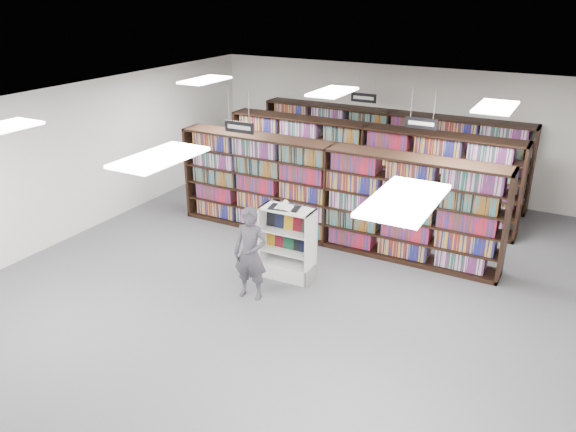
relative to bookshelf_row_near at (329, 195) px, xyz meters
The scene contains 18 objects.
floor 2.26m from the bookshelf_row_near, 90.00° to the right, with size 12.00×12.00×0.00m, color #56555B.
ceiling 2.94m from the bookshelf_row_near, 90.00° to the right, with size 10.00×12.00×0.10m, color silver.
wall_back 4.04m from the bookshelf_row_near, 90.00° to the left, with size 10.00×0.10×3.20m, color white.
wall_left 5.41m from the bookshelf_row_near, 158.20° to the right, with size 0.10×12.00×3.20m, color white.
bookshelf_row_near is the anchor object (origin of this frame).
bookshelf_row_mid 2.00m from the bookshelf_row_near, 90.00° to the left, with size 7.00×0.60×2.10m.
bookshelf_row_far 3.70m from the bookshelf_row_near, 90.00° to the left, with size 7.00×0.60×2.10m.
aisle_sign_left 2.33m from the bookshelf_row_near, 146.29° to the right, with size 0.65×0.02×0.80m.
aisle_sign_right 2.33m from the bookshelf_row_near, 33.67° to the left, with size 0.65×0.02×0.80m.
aisle_sign_center 3.38m from the bookshelf_row_near, 99.46° to the left, with size 0.65×0.02×0.80m.
troffer_front_center 5.43m from the bookshelf_row_near, 90.00° to the right, with size 0.60×1.20×0.04m, color white.
troffer_front_right 6.20m from the bookshelf_row_near, 59.04° to the right, with size 0.60×1.20×0.04m, color white.
troffer_back_left 3.67m from the bookshelf_row_near, behind, with size 0.60×1.20×0.04m, color white.
troffer_back_center 2.11m from the bookshelf_row_near, ahead, with size 0.60×1.20×0.04m, color white.
troffer_back_right 3.67m from the bookshelf_row_near, ahead, with size 0.60×1.20×0.04m, color white.
endcap_display 1.82m from the bookshelf_row_near, 90.85° to the right, with size 0.99×0.52×1.37m.
open_book 1.82m from the bookshelf_row_near, 92.85° to the right, with size 0.59×0.41×0.12m.
shopper 2.72m from the bookshelf_row_near, 94.98° to the right, with size 0.60×0.40×1.65m, color #4D4752.
Camera 1 is at (4.40, -7.92, 5.06)m, focal length 35.00 mm.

